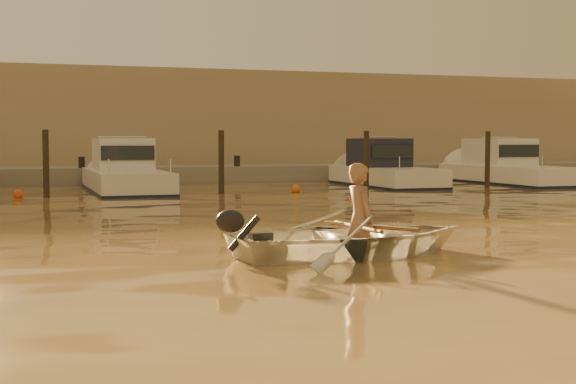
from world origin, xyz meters
name	(u,v)px	position (x,y,z in m)	size (l,w,h in m)	color
ground_plane	(454,250)	(0.00, 0.00, 0.00)	(160.00, 160.00, 0.00)	olive
dinghy	(354,237)	(-1.66, 0.04, 0.26)	(2.64, 3.69, 0.76)	silver
person	(360,219)	(-1.56, 0.05, 0.53)	(0.61, 0.40, 1.66)	#8E6447
outboard_motor	(259,241)	(-3.16, -0.09, 0.28)	(0.90, 0.40, 0.70)	black
oar_port	(369,226)	(-1.41, 0.06, 0.42)	(0.06, 0.06, 2.10)	brown
oar_starboard	(357,227)	(-1.61, 0.04, 0.42)	(0.06, 0.06, 2.10)	brown
moored_boat_2	(126,172)	(-2.90, 16.00, 0.62)	(2.25, 7.55, 1.75)	silver
moored_boat_4	(386,169)	(6.58, 16.00, 0.62)	(2.15, 6.68, 1.75)	silver
moored_boat_5	(509,167)	(11.89, 16.00, 0.62)	(2.30, 7.71, 1.75)	white
piling_1	(46,167)	(-5.50, 13.80, 0.90)	(0.18, 0.18, 2.20)	#2D2319
piling_2	(221,165)	(-0.20, 13.80, 0.90)	(0.18, 0.18, 2.20)	#2D2319
piling_3	(366,164)	(4.80, 13.80, 0.90)	(0.18, 0.18, 2.20)	#2D2319
piling_4	(487,162)	(9.50, 13.80, 0.90)	(0.18, 0.18, 2.20)	#2D2319
fender_b	(18,194)	(-6.29, 13.98, 0.10)	(0.30, 0.30, 0.30)	#D04D18
fender_c	(162,194)	(-2.26, 12.77, 0.10)	(0.30, 0.30, 0.30)	white
fender_d	(296,189)	(2.26, 13.71, 0.10)	(0.30, 0.30, 0.30)	#C56317
fender_e	(445,186)	(7.73, 13.65, 0.10)	(0.30, 0.30, 0.30)	silver
quay	(180,178)	(0.00, 21.50, 0.15)	(52.00, 4.00, 1.00)	gray
waterfront_building	(157,125)	(0.00, 27.00, 2.40)	(46.00, 7.00, 4.80)	#9E8466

